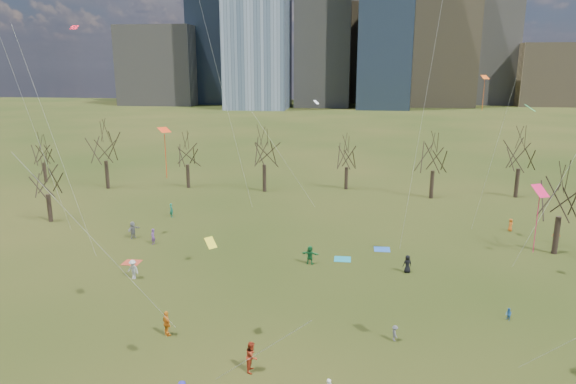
# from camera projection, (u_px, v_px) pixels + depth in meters

# --- Properties ---
(ground) EXTENTS (500.00, 500.00, 0.00)m
(ground) POSITION_uv_depth(u_px,v_px,m) (267.00, 326.00, 36.88)
(ground) COLOR black
(ground) RESTS_ON ground
(downtown_skyline) EXTENTS (212.50, 78.00, 118.00)m
(downtown_skyline) POSITION_uv_depth(u_px,v_px,m) (337.00, 18.00, 230.73)
(downtown_skyline) COLOR slate
(downtown_skyline) RESTS_ON ground
(bare_tree_row) EXTENTS (113.04, 29.80, 9.50)m
(bare_tree_row) POSITION_uv_depth(u_px,v_px,m) (310.00, 155.00, 71.28)
(bare_tree_row) COLOR black
(bare_tree_row) RESTS_ON ground
(blanket_teal) EXTENTS (1.60, 1.50, 0.03)m
(blanket_teal) POSITION_uv_depth(u_px,v_px,m) (342.00, 259.00, 49.57)
(blanket_teal) COLOR teal
(blanket_teal) RESTS_ON ground
(blanket_navy) EXTENTS (1.60, 1.50, 0.03)m
(blanket_navy) POSITION_uv_depth(u_px,v_px,m) (382.00, 249.00, 52.22)
(blanket_navy) COLOR blue
(blanket_navy) RESTS_ON ground
(blanket_crimson) EXTENTS (1.60, 1.50, 0.03)m
(blanket_crimson) POSITION_uv_depth(u_px,v_px,m) (132.00, 262.00, 48.73)
(blanket_crimson) COLOR #AC3922
(blanket_crimson) RESTS_ON ground
(person_2) EXTENTS (0.77, 0.97, 1.95)m
(person_2) POSITION_uv_depth(u_px,v_px,m) (252.00, 356.00, 31.27)
(person_2) COLOR #A43117
(person_2) RESTS_ON ground
(person_3) EXTENTS (0.59, 0.81, 1.12)m
(person_3) POSITION_uv_depth(u_px,v_px,m) (395.00, 333.00, 34.80)
(person_3) COLOR #5A5A5E
(person_3) RESTS_ON ground
(person_4) EXTENTS (1.07, 1.08, 1.83)m
(person_4) POSITION_uv_depth(u_px,v_px,m) (167.00, 324.00, 35.36)
(person_4) COLOR orange
(person_4) RESTS_ON ground
(person_5) EXTENTS (1.74, 0.78, 1.81)m
(person_5) POSITION_uv_depth(u_px,v_px,m) (310.00, 255.00, 48.20)
(person_5) COLOR #166530
(person_5) RESTS_ON ground
(person_6) EXTENTS (0.93, 0.74, 1.65)m
(person_6) POSITION_uv_depth(u_px,v_px,m) (407.00, 264.00, 46.22)
(person_6) COLOR black
(person_6) RESTS_ON ground
(person_7) EXTENTS (0.49, 0.67, 1.69)m
(person_7) POSITION_uv_depth(u_px,v_px,m) (153.00, 236.00, 53.60)
(person_7) COLOR #6D4387
(person_7) RESTS_ON ground
(person_8) EXTENTS (0.52, 0.57, 0.96)m
(person_8) POSITION_uv_depth(u_px,v_px,m) (509.00, 314.00, 37.59)
(person_8) COLOR #2864AE
(person_8) RESTS_ON ground
(person_9) EXTENTS (1.28, 0.99, 1.74)m
(person_9) POSITION_uv_depth(u_px,v_px,m) (133.00, 269.00, 44.87)
(person_9) COLOR silver
(person_9) RESTS_ON ground
(person_10) EXTENTS (0.95, 0.47, 1.56)m
(person_10) POSITION_uv_depth(u_px,v_px,m) (556.00, 236.00, 53.82)
(person_10) COLOR #AA3A18
(person_10) RESTS_ON ground
(person_11) EXTENTS (1.08, 1.81, 1.86)m
(person_11) POSITION_uv_depth(u_px,v_px,m) (133.00, 230.00, 55.46)
(person_11) COLOR slate
(person_11) RESTS_ON ground
(person_12) EXTENTS (0.68, 0.82, 1.43)m
(person_12) POSITION_uv_depth(u_px,v_px,m) (511.00, 225.00, 57.91)
(person_12) COLOR #CC5916
(person_12) RESTS_ON ground
(person_13) EXTENTS (0.75, 0.75, 1.76)m
(person_13) POSITION_uv_depth(u_px,v_px,m) (171.00, 210.00, 63.18)
(person_13) COLOR #19745A
(person_13) RESTS_ON ground
(kites_airborne) EXTENTS (47.14, 44.33, 26.08)m
(kites_airborne) POSITION_uv_depth(u_px,v_px,m) (310.00, 147.00, 41.46)
(kites_airborne) COLOR #FF4015
(kites_airborne) RESTS_ON ground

